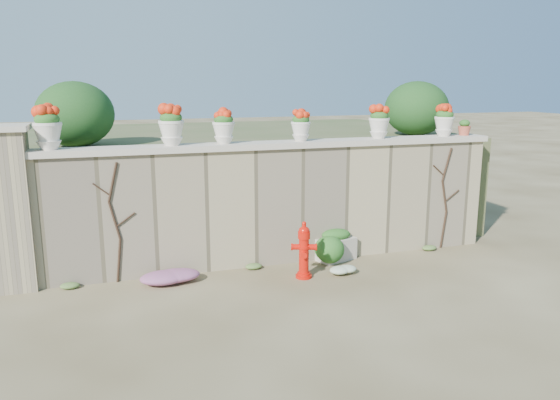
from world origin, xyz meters
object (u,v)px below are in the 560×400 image
object	(u,v)px
planter_box	(336,245)
terracotta_pot	(464,128)
urn_pot_0	(48,128)
fire_hydrant	(304,250)

from	to	relation	value
planter_box	terracotta_pot	world-z (taller)	terracotta_pot
urn_pot_0	planter_box	bearing A→B (deg)	-3.14
fire_hydrant	planter_box	distance (m)	1.11
fire_hydrant	urn_pot_0	xyz separation A→B (m)	(-3.70, 0.93, 1.96)
fire_hydrant	urn_pot_0	world-z (taller)	urn_pot_0
planter_box	urn_pot_0	xyz separation A→B (m)	(-4.56, 0.25, 2.16)
fire_hydrant	planter_box	size ratio (longest dim) A/B	1.21
fire_hydrant	terracotta_pot	bearing A→B (deg)	34.15
planter_box	terracotta_pot	distance (m)	3.34
fire_hydrant	terracotta_pot	xyz separation A→B (m)	(3.54, 0.93, 1.77)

